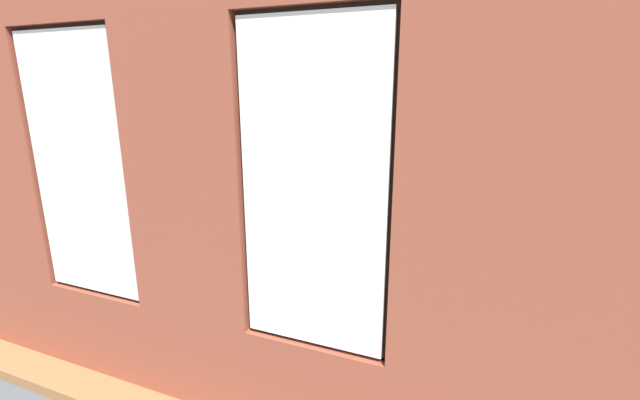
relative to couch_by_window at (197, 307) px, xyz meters
The scene contains 19 objects.
ground_plane 2.25m from the couch_by_window, 103.99° to the right, with size 7.23×6.36×0.10m, color #99663D.
brick_wall_with_windows 1.57m from the couch_by_window, 129.53° to the left, with size 6.63×0.30×3.36m.
white_wall_right 3.61m from the couch_by_window, 35.56° to the right, with size 0.10×5.36×3.36m, color silver.
couch_by_window is the anchor object (origin of this frame).
couch_left 3.89m from the couch_by_window, 143.98° to the right, with size 0.95×2.08×0.80m.
coffee_table 2.47m from the couch_by_window, 101.56° to the right, with size 1.45×0.77×0.44m.
cup_ceramic 2.54m from the couch_by_window, 97.10° to the right, with size 0.07×0.07×0.08m, color #4C4C51.
candle_jar 2.71m from the couch_by_window, 109.31° to the right, with size 0.08×0.08×0.11m, color #B7333D.
table_plant_small 2.31m from the couch_by_window, 91.46° to the right, with size 0.11×0.11×0.18m.
remote_black 2.47m from the couch_by_window, 101.56° to the right, with size 0.05×0.17×0.02m, color black.
media_console 3.03m from the couch_by_window, 36.68° to the right, with size 1.26×0.42×0.52m, color black.
tv_flatscreen 3.08m from the couch_by_window, 36.72° to the right, with size 0.96×0.20×0.70m.
papasan_chair 4.17m from the couch_by_window, 95.49° to the right, with size 1.00×1.00×0.66m.
potted_plant_near_tv 2.02m from the couch_by_window, 21.16° to the right, with size 0.45×0.45×0.77m.
potted_plant_corner_near_left 5.45m from the couch_by_window, 127.30° to the right, with size 0.90×1.02×1.45m.
potted_plant_by_left_couch 4.66m from the couch_by_window, 126.13° to the right, with size 0.22×0.22×0.44m.
potted_plant_corner_far_left 3.33m from the couch_by_window, behind, with size 1.03×0.99×1.54m.
potted_plant_foreground_right 4.78m from the couch_by_window, 63.57° to the right, with size 0.40×0.40×0.69m.
potted_plant_between_couches 1.32m from the couch_by_window, behind, with size 0.40×0.40×0.59m.
Camera 1 is at (-1.89, 5.04, 2.34)m, focal length 24.00 mm.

